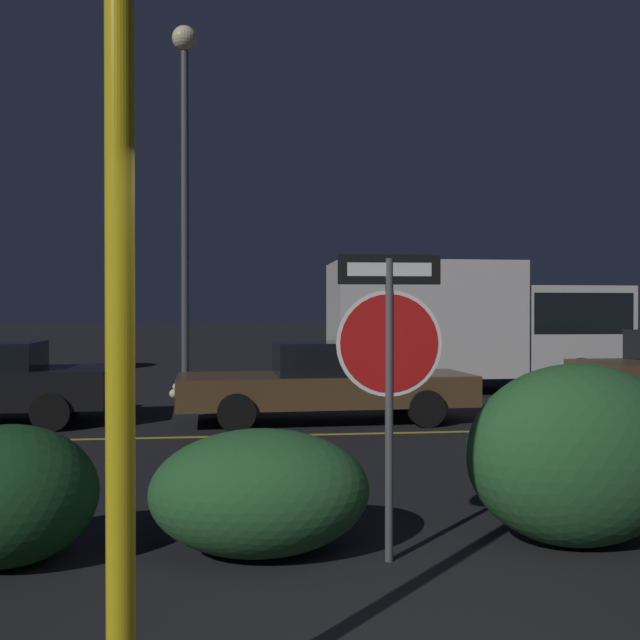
# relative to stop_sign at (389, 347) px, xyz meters

# --- Properties ---
(road_center_stripe) EXTENTS (35.08, 0.12, 0.01)m
(road_center_stripe) POSITION_rel_stop_sign_xyz_m (-0.22, 5.49, -1.58)
(road_center_stripe) COLOR gold
(road_center_stripe) RESTS_ON ground_plane
(stop_sign) EXTENTS (0.79, 0.07, 2.26)m
(stop_sign) POSITION_rel_stop_sign_xyz_m (0.00, 0.00, 0.00)
(stop_sign) COLOR #4C4C51
(stop_sign) RESTS_ON ground_plane
(yellow_pole_left) EXTENTS (0.12, 0.12, 3.43)m
(yellow_pole_left) POSITION_rel_stop_sign_xyz_m (-1.59, -2.20, 0.13)
(yellow_pole_left) COLOR yellow
(yellow_pole_left) RESTS_ON ground_plane
(hedge_bush_1) EXTENTS (1.29, 1.11, 1.02)m
(hedge_bush_1) POSITION_rel_stop_sign_xyz_m (-2.77, 0.25, -1.08)
(hedge_bush_1) COLOR #19421E
(hedge_bush_1) RESTS_ON ground_plane
(hedge_bush_2) EXTENTS (1.67, 1.18, 0.95)m
(hedge_bush_2) POSITION_rel_stop_sign_xyz_m (-0.94, 0.26, -1.11)
(hedge_bush_2) COLOR #285B2D
(hedge_bush_2) RESTS_ON ground_plane
(hedge_bush_3) EXTENTS (1.80, 1.15, 1.44)m
(hedge_bush_3) POSITION_rel_stop_sign_xyz_m (1.56, 0.18, -0.87)
(hedge_bush_3) COLOR #285B2D
(hedge_bush_3) RESTS_ON ground_plane
(passing_car_2) EXTENTS (5.04, 1.93, 1.35)m
(passing_car_2) POSITION_rel_stop_sign_xyz_m (0.41, 6.73, -0.91)
(passing_car_2) COLOR brown
(passing_car_2) RESTS_ON ground_plane
(delivery_truck) EXTENTS (6.75, 2.54, 3.00)m
(delivery_truck) POSITION_rel_stop_sign_xyz_m (4.49, 10.94, 0.03)
(delivery_truck) COLOR silver
(delivery_truck) RESTS_ON ground_plane
(street_lamp) EXTENTS (0.55, 0.55, 8.05)m
(street_lamp) POSITION_rel_stop_sign_xyz_m (-2.21, 10.56, 4.01)
(street_lamp) COLOR #4C4C51
(street_lamp) RESTS_ON ground_plane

